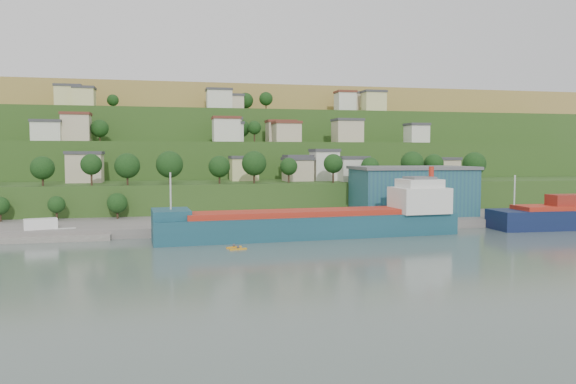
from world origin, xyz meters
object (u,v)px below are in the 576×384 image
object	(u,v)px
cargo_ship_near	(319,224)
kayak_orange	(234,247)
warehouse	(412,190)
caravan	(41,226)

from	to	relation	value
cargo_ship_near	kayak_orange	bearing A→B (deg)	-155.89
warehouse	kayak_orange	bearing A→B (deg)	-145.53
kayak_orange	cargo_ship_near	bearing A→B (deg)	5.74
kayak_orange	caravan	bearing A→B (deg)	130.12
cargo_ship_near	caravan	xyz separation A→B (m)	(-59.02, 10.47, -0.00)
cargo_ship_near	warehouse	bearing A→B (deg)	30.56
kayak_orange	warehouse	bearing A→B (deg)	9.79
cargo_ship_near	kayak_orange	xyz separation A→B (m)	(-20.07, -10.41, -2.51)
cargo_ship_near	caravan	distance (m)	59.94
caravan	kayak_orange	xyz separation A→B (m)	(38.96, -20.88, -2.51)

